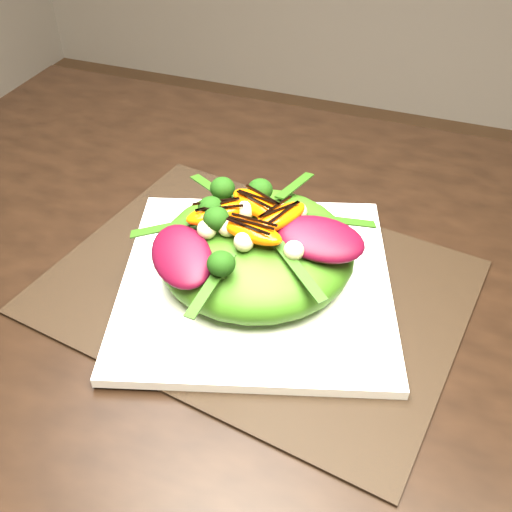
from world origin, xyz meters
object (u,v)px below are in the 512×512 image
(plate_base, at_px, (256,282))
(orange_segment, at_px, (250,206))
(placemat, at_px, (256,286))
(dining_table, at_px, (465,367))
(lettuce_mound, at_px, (256,250))
(salad_bowl, at_px, (256,272))

(plate_base, distance_m, orange_segment, 0.09)
(placemat, relative_size, orange_segment, 6.56)
(dining_table, bearing_deg, lettuce_mound, 175.90)
(placemat, height_order, plate_base, plate_base)
(dining_table, height_order, salad_bowl, dining_table)
(orange_segment, bearing_deg, salad_bowl, -52.65)
(dining_table, bearing_deg, salad_bowl, 175.90)
(plate_base, distance_m, salad_bowl, 0.01)
(lettuce_mound, bearing_deg, orange_segment, 127.35)
(placemat, distance_m, plate_base, 0.01)
(salad_bowl, bearing_deg, dining_table, -4.10)
(salad_bowl, bearing_deg, placemat, 0.00)
(dining_table, relative_size, plate_base, 5.51)
(placemat, relative_size, plate_base, 1.51)
(salad_bowl, xyz_separation_m, orange_segment, (-0.01, 0.02, 0.07))
(plate_base, relative_size, salad_bowl, 1.30)
(dining_table, height_order, orange_segment, dining_table)
(plate_base, bearing_deg, dining_table, -4.10)
(salad_bowl, height_order, orange_segment, orange_segment)
(placemat, bearing_deg, dining_table, -4.10)
(plate_base, height_order, lettuce_mound, lettuce_mound)
(placemat, distance_m, orange_segment, 0.10)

